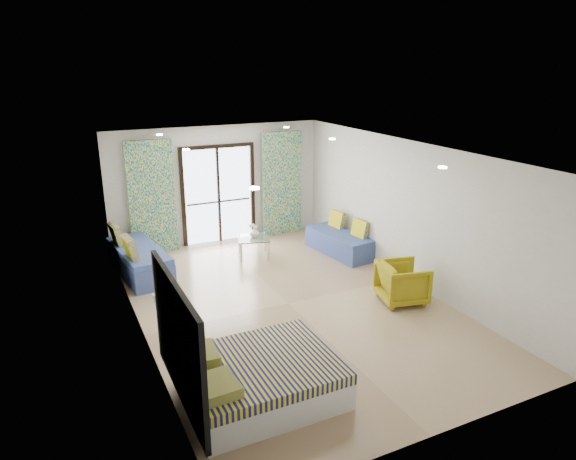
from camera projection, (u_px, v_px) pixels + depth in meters
name	position (u px, v px, depth m)	size (l,w,h in m)	color
floor	(288.00, 303.00, 9.04)	(5.00, 7.50, 0.01)	#957859
ceiling	(288.00, 151.00, 8.19)	(5.00, 7.50, 0.01)	silver
wall_back	(218.00, 185.00, 11.83)	(5.00, 0.01, 2.70)	silver
wall_front	(442.00, 332.00, 5.41)	(5.00, 0.01, 2.70)	silver
wall_left	(136.00, 254.00, 7.59)	(0.01, 7.50, 2.70)	silver
wall_right	(408.00, 213.00, 9.65)	(0.01, 7.50, 2.70)	silver
balcony_door	(218.00, 189.00, 11.83)	(1.76, 0.08, 2.28)	black
balcony_rail	(219.00, 202.00, 11.93)	(1.52, 0.03, 0.04)	#595451
curtain_left	(152.00, 198.00, 11.07)	(1.00, 0.10, 2.50)	silver
curtain_right	(282.00, 184.00, 12.34)	(1.00, 0.10, 2.50)	silver
downlight_a	(254.00, 188.00, 5.92)	(0.12, 0.12, 0.02)	#FFE0B2
downlight_b	(442.00, 167.00, 7.07)	(0.12, 0.12, 0.02)	#FFE0B2
downlight_c	(186.00, 150.00, 8.48)	(0.12, 0.12, 0.02)	#FFE0B2
downlight_d	(332.00, 139.00, 9.64)	(0.12, 0.12, 0.02)	#FFE0B2
downlight_e	(159.00, 135.00, 10.19)	(0.12, 0.12, 0.02)	#FFE0B2
downlight_f	(286.00, 127.00, 11.35)	(0.12, 0.12, 0.02)	#FFE0B2
headboard	(178.00, 341.00, 5.80)	(0.06, 2.10, 1.50)	black
switch_plate	(154.00, 298.00, 6.86)	(0.02, 0.10, 0.10)	silver
bed	(259.00, 378.00, 6.45)	(1.87, 1.53, 0.65)	silver
daybed_left	(138.00, 260.00, 10.19)	(1.01, 2.07, 0.98)	#394D89
daybed_right	(340.00, 242.00, 11.33)	(0.88, 1.77, 0.84)	#394D89
coffee_table	(253.00, 240.00, 11.09)	(0.83, 0.83, 0.77)	silver
vase	(254.00, 232.00, 11.07)	(0.21, 0.22, 0.21)	white
armchair	(402.00, 281.00, 9.00)	(0.77, 0.72, 0.79)	#A19114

